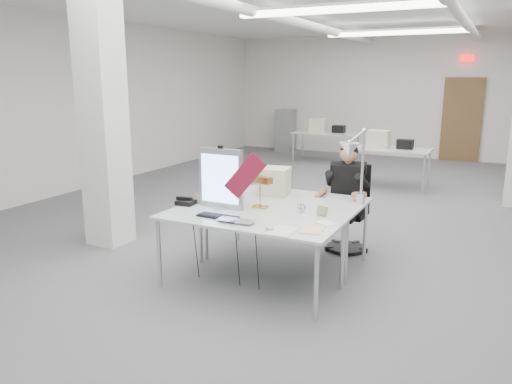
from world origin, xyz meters
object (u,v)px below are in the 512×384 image
Objects in this scene: desk_phone at (186,202)px; beige_monitor at (274,181)px; bankers_lamp at (260,193)px; architect_lamp at (356,165)px; laptop at (233,223)px; monitor at (221,178)px; desk_main at (250,218)px; office_chair at (348,208)px; seated_person at (348,180)px.

beige_monitor is (0.66, 0.87, 0.14)m from desk_phone.
architect_lamp is at bearing 38.11° from bankers_lamp.
laptop is at bearing -91.08° from beige_monitor.
bankers_lamp reaches higher than desk_phone.
laptop is at bearing -48.08° from monitor.
laptop is (-0.03, -0.29, 0.03)m from desk_main.
desk_main is 1.23m from architect_lamp.
seated_person reaches higher than office_chair.
laptop is (-0.58, -1.84, 0.22)m from office_chair.
office_chair is (0.55, 1.55, -0.20)m from desk_main.
beige_monitor is at bearing -155.47° from seated_person.
office_chair is at bearing 41.91° from desk_phone.
office_chair reaches higher than beige_monitor.
desk_phone is (-1.40, -1.42, 0.23)m from office_chair.
beige_monitor is (-0.16, 1.29, 0.14)m from laptop.
monitor is 1.88× the size of beige_monitor.
monitor is 2.01× the size of bankers_lamp.
architect_lamp is (0.88, 1.04, 0.45)m from laptop.
office_chair reaches higher than desk_phone.
monitor is 0.51m from desk_phone.
desk_phone is 1.86m from architect_lamp.
desk_phone is (-0.41, -0.05, -0.29)m from monitor.
architect_lamp reaches higher than beige_monitor.
beige_monitor is at bearing 74.32° from monitor.
architect_lamp reaches higher than seated_person.
architect_lamp is (1.03, -0.25, 0.31)m from beige_monitor.
seated_person is at bearing 40.88° from desk_phone.
seated_person is at bearing 76.86° from bankers_lamp.
desk_main is 1.65× the size of office_chair.
desk_main is 1.65m from office_chair.
bankers_lamp is (0.36, 0.19, -0.16)m from monitor.
desk_main is at bearing -12.17° from desk_phone.
office_chair is at bearing 80.39° from seated_person.
laptop is 0.92m from desk_phone.
beige_monitor is at bearing 116.37° from bankers_lamp.
monitor reaches higher than seated_person.
architect_lamp is at bearing -21.45° from beige_monitor.
seated_person is 1.88m from laptop.
seated_person is at bearing -99.61° from office_chair.
desk_main is 0.58m from monitor.
laptop is 1.31m from beige_monitor.
office_chair reaches higher than desk_main.
monitor is 3.39× the size of desk_phone.
architect_lamp is (1.70, 0.62, 0.45)m from desk_phone.
office_chair is 1.73× the size of monitor.
seated_person is 0.92× the size of architect_lamp.
seated_person is (0.55, 1.50, 0.16)m from desk_main.
office_chair is 1.09m from architect_lamp.
seated_person is at bearing 54.45° from monitor.
architect_lamp reaches higher than desk_main.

